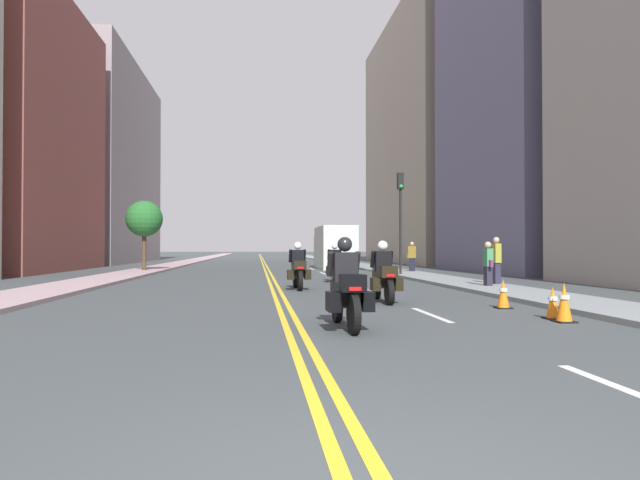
{
  "coord_description": "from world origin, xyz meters",
  "views": [
    {
      "loc": [
        -0.64,
        -2.71,
        1.4
      ],
      "look_at": [
        1.54,
        15.49,
        1.67
      ],
      "focal_mm": 29.73,
      "sensor_mm": 36.0,
      "label": 1
    }
  ],
  "objects": [
    {
      "name": "ground_plane",
      "position": [
        0.0,
        48.0,
        0.0
      ],
      "size": [
        264.0,
        264.0,
        0.0
      ],
      "primitive_type": "plane",
      "color": "#3D4345"
    },
    {
      "name": "sidewalk_left",
      "position": [
        -7.09,
        48.0,
        0.06
      ],
      "size": [
        2.29,
        144.0,
        0.12
      ],
      "primitive_type": "cube",
      "color": "#A98F96",
      "rests_on": "ground"
    },
    {
      "name": "sidewalk_right",
      "position": [
        7.09,
        48.0,
        0.06
      ],
      "size": [
        2.29,
        144.0,
        0.12
      ],
      "primitive_type": "cube",
      "color": "gray",
      "rests_on": "ground"
    },
    {
      "name": "centreline_yellow_inner",
      "position": [
        -0.12,
        48.0,
        0.0
      ],
      "size": [
        0.12,
        132.0,
        0.01
      ],
      "primitive_type": "cube",
      "color": "yellow",
      "rests_on": "ground"
    },
    {
      "name": "centreline_yellow_outer",
      "position": [
        0.12,
        48.0,
        0.0
      ],
      "size": [
        0.12,
        132.0,
        0.01
      ],
      "primitive_type": "cube",
      "color": "yellow",
      "rests_on": "ground"
    },
    {
      "name": "lane_dashes_white",
      "position": [
        2.97,
        29.0,
        0.0
      ],
      "size": [
        0.14,
        56.4,
        0.01
      ],
      "color": "silver",
      "rests_on": "ground"
    },
    {
      "name": "building_right_1",
      "position": [
        16.63,
        26.53,
        13.92
      ],
      "size": [
        10.01,
        12.29,
        27.85
      ],
      "color": "slate",
      "rests_on": "ground"
    },
    {
      "name": "building_left_2",
      "position": [
        -15.56,
        49.4,
        9.22
      ],
      "size": [
        7.86,
        20.76,
        18.45
      ],
      "color": "gray",
      "rests_on": "ground"
    },
    {
      "name": "building_right_2",
      "position": [
        15.91,
        45.42,
        11.36
      ],
      "size": [
        8.57,
        21.38,
        22.73
      ],
      "color": "#A1957F",
      "rests_on": "ground"
    },
    {
      "name": "motorcycle_0",
      "position": [
        0.89,
        6.3,
        0.66
      ],
      "size": [
        0.77,
        2.16,
        1.59
      ],
      "rotation": [
        0.0,
        0.0,
        0.03
      ],
      "color": "black",
      "rests_on": "ground"
    },
    {
      "name": "motorcycle_1",
      "position": [
        2.59,
        10.57,
        0.64
      ],
      "size": [
        0.77,
        2.18,
        1.58
      ],
      "rotation": [
        0.0,
        0.0,
        -0.02
      ],
      "color": "black",
      "rests_on": "ground"
    },
    {
      "name": "motorcycle_2",
      "position": [
        0.74,
        15.04,
        0.65
      ],
      "size": [
        0.77,
        2.24,
        1.6
      ],
      "rotation": [
        0.0,
        0.0,
        0.02
      ],
      "color": "black",
      "rests_on": "ground"
    },
    {
      "name": "motorcycle_3",
      "position": [
        2.54,
        18.68,
        0.65
      ],
      "size": [
        0.78,
        2.15,
        1.6
      ],
      "rotation": [
        0.0,
        0.0,
        -0.05
      ],
      "color": "black",
      "rests_on": "ground"
    },
    {
      "name": "traffic_cone_0",
      "position": [
        5.02,
        8.93,
        0.34
      ],
      "size": [
        0.34,
        0.34,
        0.68
      ],
      "color": "black",
      "rests_on": "ground"
    },
    {
      "name": "traffic_cone_1",
      "position": [
        5.14,
        7.07,
        0.32
      ],
      "size": [
        0.32,
        0.32,
        0.64
      ],
      "color": "black",
      "rests_on": "ground"
    },
    {
      "name": "traffic_cone_2",
      "position": [
        5.1,
        6.63,
        0.37
      ],
      "size": [
        0.35,
        0.35,
        0.75
      ],
      "color": "black",
      "rests_on": "ground"
    },
    {
      "name": "traffic_light_near",
      "position": [
        6.34,
        22.48,
        3.46
      ],
      "size": [
        0.28,
        0.38,
        5.07
      ],
      "color": "black",
      "rests_on": "ground"
    },
    {
      "name": "pedestrian_0",
      "position": [
        7.8,
        15.16,
        0.92
      ],
      "size": [
        0.22,
        0.36,
        1.78
      ],
      "rotation": [
        0.0,
        0.0,
        1.56
      ],
      "color": "#28283A",
      "rests_on": "ground"
    },
    {
      "name": "pedestrian_1",
      "position": [
        7.13,
        14.37,
        0.83
      ],
      "size": [
        0.22,
        0.48,
        1.61
      ],
      "rotation": [
        0.0,
        0.0,
        4.72
      ],
      "color": "#272332",
      "rests_on": "ground"
    },
    {
      "name": "pedestrian_2",
      "position": [
        7.79,
        25.42,
        0.89
      ],
      "size": [
        0.43,
        0.47,
        1.72
      ],
      "rotation": [
        0.0,
        0.0,
        2.26
      ],
      "color": "#242435",
      "rests_on": "ground"
    },
    {
      "name": "street_tree_0",
      "position": [
        -7.06,
        28.65,
        3.04
      ],
      "size": [
        2.08,
        2.08,
        4.11
      ],
      "color": "#4A3724",
      "rests_on": "ground"
    },
    {
      "name": "parked_truck",
      "position": [
        4.54,
        32.72,
        1.27
      ],
      "size": [
        2.2,
        6.5,
        2.8
      ],
      "color": "#B9B9C7",
      "rests_on": "ground"
    }
  ]
}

